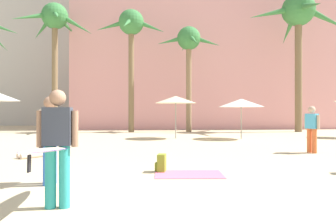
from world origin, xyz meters
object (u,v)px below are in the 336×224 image
(beach_towel, at_px, (189,174))
(person_mid_left, at_px, (55,145))
(cafe_umbrella_3, at_px, (176,100))
(palm_tree_far_right, at_px, (189,46))
(palm_tree_right, at_px, (131,31))
(person_near_left, at_px, (40,147))
(palm_tree_left, at_px, (298,19))
(person_mid_center, at_px, (312,127))
(backpack, at_px, (161,163))
(person_far_right, at_px, (50,136))
(cafe_umbrella_0, at_px, (241,103))
(palm_tree_far_left, at_px, (55,26))

(beach_towel, distance_m, person_mid_left, 3.49)
(cafe_umbrella_3, bearing_deg, palm_tree_far_right, 76.68)
(palm_tree_right, bearing_deg, person_near_left, -99.29)
(palm_tree_left, distance_m, beach_towel, 20.42)
(palm_tree_right, xyz_separation_m, person_mid_center, (7.07, -12.41, -6.48))
(person_mid_center, bearing_deg, backpack, -175.10)
(palm_tree_far_right, bearing_deg, palm_tree_right, -176.17)
(palm_tree_left, relative_size, person_mid_left, 3.55)
(person_far_right, bearing_deg, cafe_umbrella_0, 68.81)
(backpack, height_order, person_mid_center, person_mid_center)
(palm_tree_left, height_order, palm_tree_right, palm_tree_left)
(palm_tree_right, distance_m, person_mid_left, 19.65)
(cafe_umbrella_3, distance_m, backpack, 10.00)
(palm_tree_far_right, height_order, person_mid_left, palm_tree_far_right)
(palm_tree_left, xyz_separation_m, palm_tree_far_right, (-8.08, 0.66, -1.99))
(palm_tree_far_right, height_order, cafe_umbrella_3, palm_tree_far_right)
(palm_tree_left, height_order, cafe_umbrella_0, palm_tree_left)
(palm_tree_far_right, distance_m, cafe_umbrella_3, 7.68)
(person_far_right, bearing_deg, person_mid_center, 42.41)
(palm_tree_right, bearing_deg, backpack, -83.87)
(palm_tree_left, distance_m, cafe_umbrella_0, 10.73)
(palm_tree_far_right, xyz_separation_m, person_far_right, (-4.81, -17.16, -5.44))
(palm_tree_far_left, xyz_separation_m, person_mid_left, (5.79, -19.43, -7.00))
(palm_tree_right, relative_size, beach_towel, 5.84)
(palm_tree_far_right, height_order, person_far_right, palm_tree_far_right)
(palm_tree_left, height_order, person_far_right, palm_tree_left)
(person_near_left, height_order, person_mid_center, person_mid_center)
(person_far_right, bearing_deg, beach_towel, 28.09)
(person_mid_center, bearing_deg, palm_tree_far_right, 76.04)
(palm_tree_far_left, distance_m, person_near_left, 16.10)
(palm_tree_left, distance_m, palm_tree_right, 12.40)
(palm_tree_right, distance_m, beach_towel, 17.81)
(person_near_left, xyz_separation_m, person_far_right, (1.56, -4.02, 0.63))
(backpack, relative_size, person_near_left, 0.43)
(palm_tree_far_right, relative_size, backpack, 18.69)
(cafe_umbrella_0, distance_m, person_near_left, 10.69)
(beach_towel, relative_size, person_near_left, 1.56)
(cafe_umbrella_3, relative_size, beach_towel, 1.52)
(palm_tree_left, height_order, backpack, palm_tree_left)
(palm_tree_far_left, bearing_deg, person_mid_center, -46.06)
(cafe_umbrella_0, height_order, person_far_right, cafe_umbrella_0)
(cafe_umbrella_0, distance_m, person_far_right, 12.51)
(person_near_left, bearing_deg, person_far_right, 62.71)
(palm_tree_right, bearing_deg, person_mid_center, -60.34)
(palm_tree_far_right, xyz_separation_m, person_mid_center, (2.79, -12.70, -5.50))
(person_near_left, bearing_deg, beach_towel, 95.42)
(person_near_left, bearing_deg, palm_tree_left, 172.28)
(person_mid_left, xyz_separation_m, person_near_left, (-2.17, 5.72, -0.62))
(palm_tree_left, bearing_deg, backpack, -124.87)
(palm_tree_left, bearing_deg, cafe_umbrella_3, -149.80)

